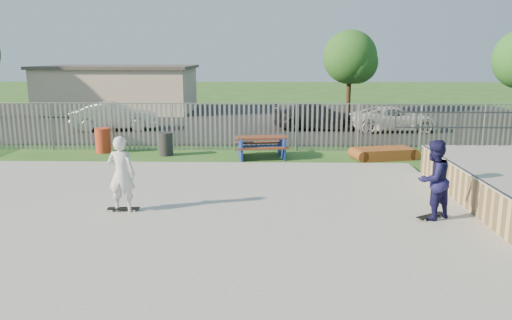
{
  "coord_description": "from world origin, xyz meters",
  "views": [
    {
      "loc": [
        2.41,
        -11.78,
        4.07
      ],
      "look_at": [
        2.08,
        2.0,
        1.1
      ],
      "focal_mm": 35.0,
      "sensor_mm": 36.0,
      "label": 1
    }
  ],
  "objects_px": {
    "trash_bin_red": "(103,140)",
    "tree_mid": "(350,57)",
    "funbox": "(384,154)",
    "skater_navy": "(433,180)",
    "picnic_table": "(261,147)",
    "car_silver": "(115,116)",
    "skater_white": "(122,174)",
    "trash_bin_grey": "(166,144)",
    "car_white": "(394,119)",
    "car_dark": "(317,117)"
  },
  "relations": [
    {
      "from": "tree_mid",
      "to": "trash_bin_grey",
      "type": "bearing_deg",
      "value": -123.06
    },
    {
      "from": "trash_bin_grey",
      "to": "car_white",
      "type": "height_order",
      "value": "car_white"
    },
    {
      "from": "funbox",
      "to": "skater_navy",
      "type": "height_order",
      "value": "skater_navy"
    },
    {
      "from": "funbox",
      "to": "trash_bin_red",
      "type": "distance_m",
      "value": 11.43
    },
    {
      "from": "trash_bin_grey",
      "to": "car_silver",
      "type": "relative_size",
      "value": 0.21
    },
    {
      "from": "trash_bin_red",
      "to": "tree_mid",
      "type": "xyz_separation_m",
      "value": [
        12.36,
        14.27,
        3.26
      ]
    },
    {
      "from": "trash_bin_grey",
      "to": "skater_navy",
      "type": "height_order",
      "value": "skater_navy"
    },
    {
      "from": "car_dark",
      "to": "skater_navy",
      "type": "height_order",
      "value": "skater_navy"
    },
    {
      "from": "picnic_table",
      "to": "trash_bin_grey",
      "type": "xyz_separation_m",
      "value": [
        -3.84,
        0.32,
        0.04
      ]
    },
    {
      "from": "picnic_table",
      "to": "car_dark",
      "type": "distance_m",
      "value": 7.93
    },
    {
      "from": "trash_bin_red",
      "to": "skater_navy",
      "type": "xyz_separation_m",
      "value": [
        10.79,
        -8.61,
        0.6
      ]
    },
    {
      "from": "trash_bin_grey",
      "to": "skater_navy",
      "type": "bearing_deg",
      "value": -45.18
    },
    {
      "from": "tree_mid",
      "to": "skater_navy",
      "type": "relative_size",
      "value": 2.91
    },
    {
      "from": "funbox",
      "to": "skater_white",
      "type": "xyz_separation_m",
      "value": [
        -8.18,
        -7.22,
        0.9
      ]
    },
    {
      "from": "car_silver",
      "to": "car_white",
      "type": "bearing_deg",
      "value": -99.06
    },
    {
      "from": "car_silver",
      "to": "car_dark",
      "type": "xyz_separation_m",
      "value": [
        10.79,
        0.54,
        -0.04
      ]
    },
    {
      "from": "funbox",
      "to": "car_dark",
      "type": "height_order",
      "value": "car_dark"
    },
    {
      "from": "trash_bin_red",
      "to": "skater_navy",
      "type": "relative_size",
      "value": 0.53
    },
    {
      "from": "trash_bin_grey",
      "to": "skater_white",
      "type": "bearing_deg",
      "value": -86.57
    },
    {
      "from": "car_silver",
      "to": "skater_white",
      "type": "relative_size",
      "value": 2.3
    },
    {
      "from": "car_white",
      "to": "skater_white",
      "type": "relative_size",
      "value": 2.4
    },
    {
      "from": "car_dark",
      "to": "car_silver",
      "type": "bearing_deg",
      "value": 90.66
    },
    {
      "from": "car_white",
      "to": "skater_navy",
      "type": "xyz_separation_m",
      "value": [
        -2.71,
        -14.68,
        0.45
      ]
    },
    {
      "from": "skater_white",
      "to": "car_silver",
      "type": "bearing_deg",
      "value": -65.11
    },
    {
      "from": "car_silver",
      "to": "picnic_table",
      "type": "bearing_deg",
      "value": -140.3
    },
    {
      "from": "funbox",
      "to": "trash_bin_grey",
      "type": "xyz_separation_m",
      "value": [
        -8.64,
        0.49,
        0.25
      ]
    },
    {
      "from": "trash_bin_grey",
      "to": "car_silver",
      "type": "height_order",
      "value": "car_silver"
    },
    {
      "from": "picnic_table",
      "to": "car_silver",
      "type": "xyz_separation_m",
      "value": [
        -7.87,
        6.83,
        0.32
      ]
    },
    {
      "from": "skater_navy",
      "to": "skater_white",
      "type": "xyz_separation_m",
      "value": [
        -7.59,
        0.39,
        0.0
      ]
    },
    {
      "from": "picnic_table",
      "to": "tree_mid",
      "type": "distance_m",
      "value": 16.52
    },
    {
      "from": "trash_bin_red",
      "to": "car_white",
      "type": "height_order",
      "value": "car_white"
    },
    {
      "from": "funbox",
      "to": "car_dark",
      "type": "bearing_deg",
      "value": 90.58
    },
    {
      "from": "picnic_table",
      "to": "car_white",
      "type": "height_order",
      "value": "car_white"
    },
    {
      "from": "trash_bin_red",
      "to": "trash_bin_grey",
      "type": "bearing_deg",
      "value": -10.58
    },
    {
      "from": "skater_white",
      "to": "tree_mid",
      "type": "bearing_deg",
      "value": -104.8
    },
    {
      "from": "trash_bin_grey",
      "to": "skater_white",
      "type": "xyz_separation_m",
      "value": [
        0.46,
        -7.71,
        0.65
      ]
    },
    {
      "from": "trash_bin_red",
      "to": "tree_mid",
      "type": "distance_m",
      "value": 19.16
    },
    {
      "from": "trash_bin_red",
      "to": "skater_navy",
      "type": "distance_m",
      "value": 13.82
    },
    {
      "from": "trash_bin_grey",
      "to": "car_white",
      "type": "xyz_separation_m",
      "value": [
        10.76,
        6.58,
        0.2
      ]
    },
    {
      "from": "car_silver",
      "to": "skater_white",
      "type": "bearing_deg",
      "value": -171.81
    },
    {
      "from": "picnic_table",
      "to": "car_dark",
      "type": "relative_size",
      "value": 0.46
    },
    {
      "from": "funbox",
      "to": "car_dark",
      "type": "distance_m",
      "value": 7.78
    },
    {
      "from": "trash_bin_red",
      "to": "tree_mid",
      "type": "height_order",
      "value": "tree_mid"
    },
    {
      "from": "funbox",
      "to": "skater_navy",
      "type": "xyz_separation_m",
      "value": [
        -0.59,
        -7.61,
        0.9
      ]
    },
    {
      "from": "trash_bin_grey",
      "to": "trash_bin_red",
      "type": "bearing_deg",
      "value": 169.42
    },
    {
      "from": "funbox",
      "to": "trash_bin_red",
      "type": "relative_size",
      "value": 2.27
    },
    {
      "from": "trash_bin_red",
      "to": "car_white",
      "type": "distance_m",
      "value": 14.8
    },
    {
      "from": "trash_bin_red",
      "to": "trash_bin_grey",
      "type": "distance_m",
      "value": 2.78
    },
    {
      "from": "car_dark",
      "to": "car_white",
      "type": "xyz_separation_m",
      "value": [
        4.0,
        -0.46,
        -0.05
      ]
    },
    {
      "from": "funbox",
      "to": "car_dark",
      "type": "relative_size",
      "value": 0.49
    }
  ]
}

